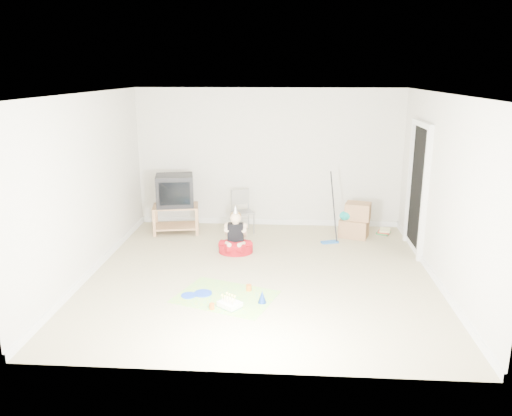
# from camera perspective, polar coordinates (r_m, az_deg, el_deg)

# --- Properties ---
(ground) EXTENTS (5.00, 5.00, 0.00)m
(ground) POSITION_cam_1_polar(r_m,az_deg,el_deg) (7.42, 0.57, -7.56)
(ground) COLOR tan
(ground) RESTS_ON ground
(doorway_recess) EXTENTS (0.02, 0.90, 2.05)m
(doorway_recess) POSITION_cam_1_polar(r_m,az_deg,el_deg) (8.49, 18.03, 1.93)
(doorway_recess) COLOR black
(doorway_recess) RESTS_ON ground
(tv_stand) EXTENTS (0.90, 0.65, 0.51)m
(tv_stand) POSITION_cam_1_polar(r_m,az_deg,el_deg) (9.31, -9.12, -0.98)
(tv_stand) COLOR #AD7A4E
(tv_stand) RESTS_ON ground
(crt_tv) EXTENTS (0.76, 0.67, 0.57)m
(crt_tv) POSITION_cam_1_polar(r_m,az_deg,el_deg) (9.18, -9.26, 2.01)
(crt_tv) COLOR black
(crt_tv) RESTS_ON tv_stand
(folding_chair) EXTENTS (0.47, 0.46, 0.80)m
(folding_chair) POSITION_cam_1_polar(r_m,az_deg,el_deg) (9.15, -1.50, -0.50)
(folding_chair) COLOR gray
(folding_chair) RESTS_ON ground
(cardboard_boxes) EXTENTS (0.60, 0.51, 0.63)m
(cardboard_boxes) POSITION_cam_1_polar(r_m,az_deg,el_deg) (9.12, 11.26, -1.42)
(cardboard_boxes) COLOR #A1744E
(cardboard_boxes) RESTS_ON ground
(floor_mop) EXTENTS (0.32, 0.39, 1.20)m
(floor_mop) POSITION_cam_1_polar(r_m,az_deg,el_deg) (8.72, 8.48, -2.34)
(floor_mop) COLOR blue
(floor_mop) RESTS_ON ground
(book_pile) EXTENTS (0.30, 0.33, 0.09)m
(book_pile) POSITION_cam_1_polar(r_m,az_deg,el_deg) (9.49, 14.45, -2.58)
(book_pile) COLOR #25703A
(book_pile) RESTS_ON ground
(seated_woman) EXTENTS (0.57, 0.57, 0.81)m
(seated_woman) POSITION_cam_1_polar(r_m,az_deg,el_deg) (8.22, -2.33, -3.89)
(seated_woman) COLOR #AD1018
(seated_woman) RESTS_ON ground
(party_mat) EXTENTS (1.47, 1.26, 0.01)m
(party_mat) POSITION_cam_1_polar(r_m,az_deg,el_deg) (6.72, -3.51, -10.08)
(party_mat) COLOR #E22F85
(party_mat) RESTS_ON ground
(birthday_cake) EXTENTS (0.34, 0.33, 0.14)m
(birthday_cake) POSITION_cam_1_polar(r_m,az_deg,el_deg) (6.43, -3.01, -10.97)
(birthday_cake) COLOR white
(birthday_cake) RESTS_ON party_mat
(blue_plate_near) EXTENTS (0.27, 0.27, 0.01)m
(blue_plate_near) POSITION_cam_1_polar(r_m,az_deg,el_deg) (6.82, -6.09, -9.66)
(blue_plate_near) COLOR blue
(blue_plate_near) RESTS_ON party_mat
(blue_plate_far) EXTENTS (0.21, 0.21, 0.01)m
(blue_plate_far) POSITION_cam_1_polar(r_m,az_deg,el_deg) (6.79, -7.70, -9.86)
(blue_plate_far) COLOR blue
(blue_plate_far) RESTS_ON party_mat
(orange_cup_near) EXTENTS (0.10, 0.10, 0.08)m
(orange_cup_near) POSITION_cam_1_polar(r_m,az_deg,el_deg) (6.86, -0.82, -9.08)
(orange_cup_near) COLOR #CD5E16
(orange_cup_near) RESTS_ON party_mat
(orange_cup_far) EXTENTS (0.09, 0.09, 0.08)m
(orange_cup_far) POSITION_cam_1_polar(r_m,az_deg,el_deg) (6.39, -5.07, -11.13)
(orange_cup_far) COLOR #CD5E16
(orange_cup_far) RESTS_ON party_mat
(blue_party_hat) EXTENTS (0.13, 0.13, 0.17)m
(blue_party_hat) POSITION_cam_1_polar(r_m,az_deg,el_deg) (6.51, 0.71, -10.10)
(blue_party_hat) COLOR #173DA3
(blue_party_hat) RESTS_ON party_mat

